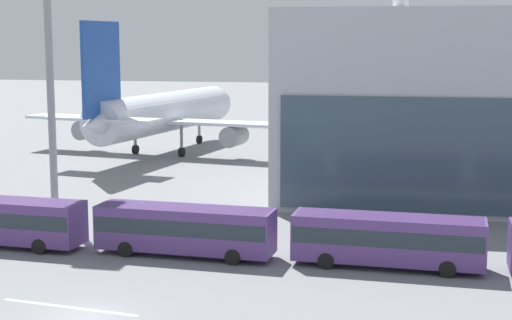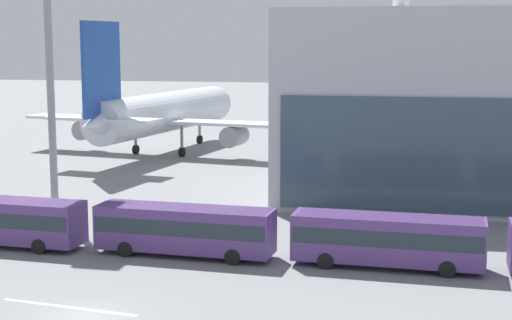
% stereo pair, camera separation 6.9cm
% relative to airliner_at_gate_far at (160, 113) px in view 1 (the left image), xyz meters
% --- Properties ---
extents(ground_plane, '(440.00, 440.00, 0.00)m').
position_rel_airliner_at_gate_far_xyz_m(ground_plane, '(14.13, -54.89, -5.04)').
color(ground_plane, slate).
extents(airliner_at_gate_far, '(35.31, 34.82, 15.60)m').
position_rel_airliner_at_gate_far_xyz_m(airliner_at_gate_far, '(0.00, 0.00, 0.00)').
color(airliner_at_gate_far, silver).
rests_on(airliner_at_gate_far, ground_plane).
extents(shuttle_bus_1, '(11.63, 3.49, 3.16)m').
position_rel_airliner_at_gate_far_xyz_m(shuttle_bus_1, '(2.97, -42.79, -3.18)').
color(shuttle_bus_1, '#56387A').
rests_on(shuttle_bus_1, ground_plane).
extents(shuttle_bus_2, '(11.61, 3.40, 3.16)m').
position_rel_airliner_at_gate_far_xyz_m(shuttle_bus_2, '(15.73, -42.76, -3.18)').
color(shuttle_bus_2, '#56387A').
rests_on(shuttle_bus_2, ground_plane).
extents(shuttle_bus_3, '(11.59, 3.27, 3.16)m').
position_rel_airliner_at_gate_far_xyz_m(shuttle_bus_3, '(28.50, -42.87, -3.18)').
color(shuttle_bus_3, '#56387A').
rests_on(shuttle_bus_3, ground_plane).
extents(lane_stripe_3, '(7.84, 1.30, 0.01)m').
position_rel_airliner_at_gate_far_xyz_m(lane_stripe_3, '(12.70, -53.43, -5.04)').
color(lane_stripe_3, silver).
rests_on(lane_stripe_3, ground_plane).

